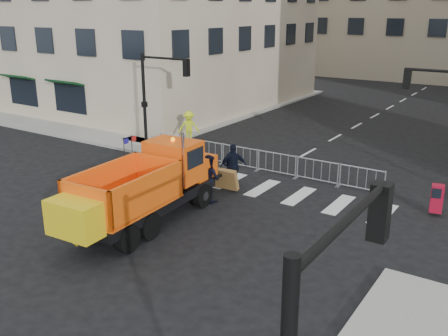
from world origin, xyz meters
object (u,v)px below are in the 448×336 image
Objects in this scene: plow_truck at (144,186)px; cop_a at (230,169)px; worker at (189,127)px; cop_b at (209,178)px; newspaper_box at (437,198)px; cop_c at (233,166)px.

plow_truck reaches higher than cop_a.
cop_a is (0.32, 5.27, -0.69)m from plow_truck.
plow_truck is 4.63× the size of worker.
cop_b is 8.98m from newspaper_box.
cop_c is (0.03, 1.83, 0.02)m from cop_b.
plow_truck is 3.36m from cop_b.
cop_a is 0.80× the size of cop_b.
cop_c is 8.40m from newspaper_box.
worker is at bearing 155.48° from newspaper_box.
cop_c reaches higher than newspaper_box.
plow_truck is at bearing 43.90° from cop_a.
plow_truck is at bearing -97.09° from worker.
newspaper_box is (8.85, 6.81, -0.79)m from plow_truck.
cop_b is (0.28, -2.00, 0.20)m from cop_a.
worker is at bearing -29.49° from cop_b.
cop_c is at bearing -73.07° from cop_b.
cop_b is at bearing 55.49° from cop_a.
cop_c is (0.64, 5.10, -0.47)m from plow_truck.
cop_a is 0.78× the size of cop_c.
cop_b is at bearing -13.90° from plow_truck.
cop_a is at bearing 177.82° from newspaper_box.
cop_b is 0.98× the size of cop_c.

